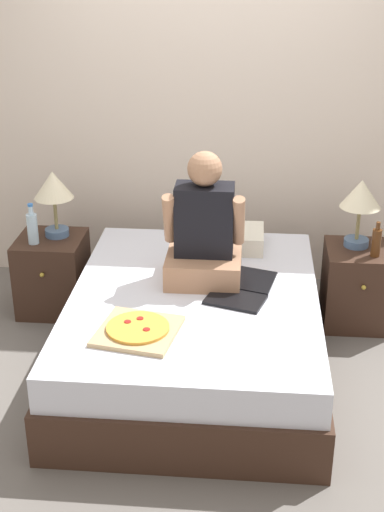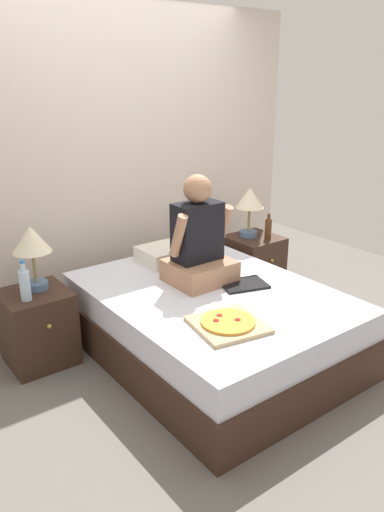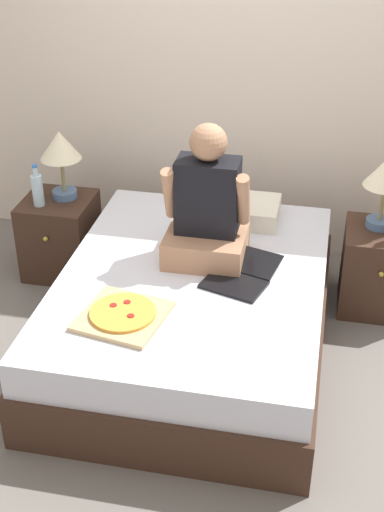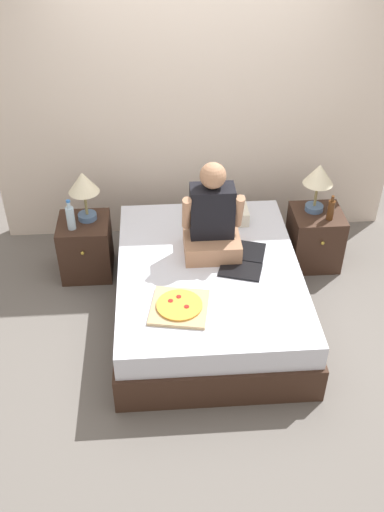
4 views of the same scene
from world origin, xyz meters
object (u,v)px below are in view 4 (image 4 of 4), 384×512
(bed, at_px, (208,291))
(person_seated, at_px, (212,221))
(nightstand_right, at_px, (314,238))
(nightstand_left, at_px, (86,247))
(beer_bottle, at_px, (331,210))
(lamp_on_left_nightstand, at_px, (83,186))
(water_bottle, at_px, (70,217))
(pizza_box, at_px, (179,307))
(laptop, at_px, (242,263))
(lamp_on_right_nightstand, at_px, (319,178))

(bed, relative_size, person_seated, 2.47)
(nightstand_right, bearing_deg, nightstand_left, 180.00)
(beer_bottle, relative_size, person_seated, 0.29)
(lamp_on_left_nightstand, relative_size, water_bottle, 1.63)
(person_seated, bearing_deg, bed, -101.02)
(lamp_on_left_nightstand, xyz_separation_m, person_seated, (1.03, -0.50, -0.07))
(bed, height_order, nightstand_left, nightstand_left)
(lamp_on_left_nightstand, relative_size, person_seated, 0.58)
(nightstand_right, xyz_separation_m, pizza_box, (-1.28, -1.12, 0.25))
(beer_bottle, relative_size, laptop, 0.47)
(laptop, bearing_deg, water_bottle, 157.37)
(water_bottle, bearing_deg, bed, -26.79)
(lamp_on_right_nightstand, bearing_deg, beer_bottle, -56.31)
(person_seated, relative_size, pizza_box, 1.68)
(beer_bottle, relative_size, pizza_box, 0.49)
(water_bottle, xyz_separation_m, nightstand_right, (2.14, 0.09, -0.38))
(bed, relative_size, lamp_on_right_nightstand, 4.28)
(bed, height_order, lamp_on_right_nightstand, lamp_on_right_nightstand)
(nightstand_right, distance_m, laptop, 1.05)
(nightstand_left, distance_m, water_bottle, 0.39)
(lamp_on_right_nightstand, bearing_deg, nightstand_left, -178.58)
(nightstand_left, relative_size, laptop, 1.08)
(laptop, bearing_deg, lamp_on_right_nightstand, 43.80)
(lamp_on_left_nightstand, xyz_separation_m, beer_bottle, (2.09, -0.15, -0.23))
(bed, xyz_separation_m, person_seated, (0.04, 0.20, 0.54))
(bed, distance_m, nightstand_right, 1.22)
(bed, height_order, laptop, laptop)
(nightstand_left, xyz_separation_m, nightstand_right, (2.06, 0.00, 0.00))
(nightstand_right, bearing_deg, laptop, -139.42)
(bed, bearing_deg, lamp_on_right_nightstand, 35.02)
(nightstand_left, bearing_deg, person_seated, -22.82)
(water_bottle, distance_m, laptop, 1.49)
(nightstand_left, relative_size, pizza_box, 1.14)
(nightstand_left, bearing_deg, laptop, -27.14)
(nightstand_right, xyz_separation_m, lamp_on_right_nightstand, (-0.03, 0.05, 0.59))
(lamp_on_right_nightstand, height_order, pizza_box, lamp_on_right_nightstand)
(nightstand_right, height_order, lamp_on_right_nightstand, lamp_on_right_nightstand)
(lamp_on_right_nightstand, bearing_deg, laptop, -136.20)
(bed, relative_size, laptop, 3.93)
(bed, relative_size, water_bottle, 6.98)
(nightstand_left, relative_size, lamp_on_right_nightstand, 1.18)
(laptop, xyz_separation_m, pizza_box, (-0.51, -0.46, -0.00))
(lamp_on_right_nightstand, bearing_deg, bed, -144.98)
(bed, xyz_separation_m, water_bottle, (-1.11, 0.56, 0.39))
(beer_bottle, distance_m, laptop, 1.01)
(water_bottle, xyz_separation_m, person_seated, (1.15, -0.36, 0.15))
(lamp_on_right_nightstand, bearing_deg, nightstand_right, -59.07)
(lamp_on_left_nightstand, bearing_deg, laptop, -29.65)
(lamp_on_left_nightstand, relative_size, pizza_box, 0.97)
(water_bottle, relative_size, lamp_on_right_nightstand, 0.61)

